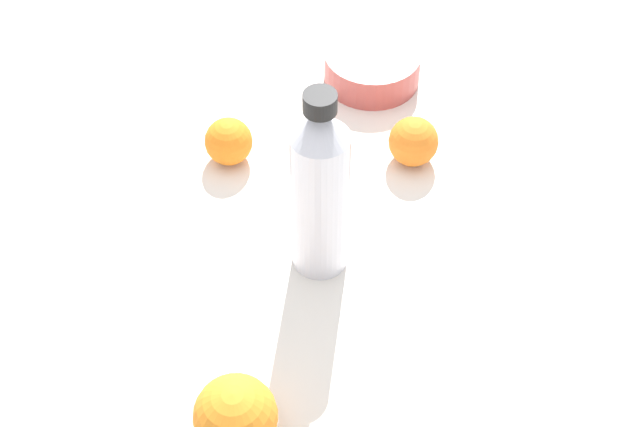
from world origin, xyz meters
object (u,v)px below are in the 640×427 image
(orange_0, at_px, (413,142))
(ceramic_bowl, at_px, (372,67))
(orange_2, at_px, (235,416))
(water_bottle, at_px, (320,189))
(orange_1, at_px, (229,141))

(orange_0, xyz_separation_m, ceramic_bowl, (0.02, 0.16, -0.01))
(orange_2, bearing_deg, orange_0, 38.70)
(ceramic_bowl, bearing_deg, orange_2, -129.98)
(water_bottle, relative_size, ceramic_bowl, 1.90)
(orange_1, bearing_deg, orange_2, -109.53)
(orange_1, bearing_deg, water_bottle, -79.47)
(water_bottle, relative_size, orange_1, 4.13)
(orange_0, distance_m, ceramic_bowl, 0.17)
(ceramic_bowl, bearing_deg, water_bottle, -126.98)
(water_bottle, bearing_deg, ceramic_bowl, -157.92)
(water_bottle, height_order, orange_2, water_bottle)
(orange_0, height_order, orange_1, orange_0)
(orange_0, height_order, orange_2, orange_2)
(water_bottle, bearing_deg, orange_0, 178.99)
(water_bottle, xyz_separation_m, orange_0, (0.18, 0.10, -0.09))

